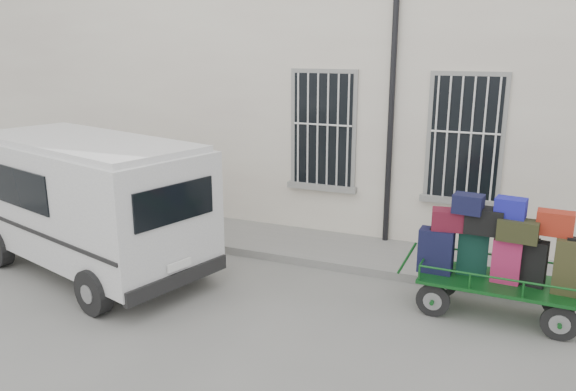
# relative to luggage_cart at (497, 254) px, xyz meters

# --- Properties ---
(ground) EXTENTS (80.00, 80.00, 0.00)m
(ground) POSITION_rel_luggage_cart_xyz_m (-3.08, -0.65, -0.97)
(ground) COLOR slate
(ground) RESTS_ON ground
(building) EXTENTS (24.00, 5.15, 6.00)m
(building) POSITION_rel_luggage_cart_xyz_m (-3.08, 4.85, 2.03)
(building) COLOR beige
(building) RESTS_ON ground
(sidewalk) EXTENTS (24.00, 1.70, 0.15)m
(sidewalk) POSITION_rel_luggage_cart_xyz_m (-3.08, 1.55, -0.89)
(sidewalk) COLOR gray
(sidewalk) RESTS_ON ground
(luggage_cart) EXTENTS (2.59, 1.06, 1.81)m
(luggage_cart) POSITION_rel_luggage_cart_xyz_m (0.00, 0.00, 0.00)
(luggage_cart) COLOR black
(luggage_cart) RESTS_ON ground
(van) EXTENTS (5.02, 3.17, 2.36)m
(van) POSITION_rel_luggage_cart_xyz_m (-6.62, -0.89, 0.38)
(van) COLOR silver
(van) RESTS_ON ground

